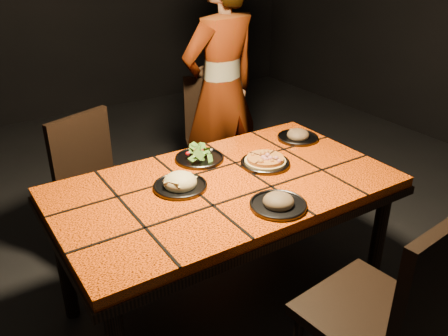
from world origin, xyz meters
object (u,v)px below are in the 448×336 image
chair_near (396,311)px  chair_far_right (216,133)px  chair_far_left (96,181)px  plate_pizza (265,162)px  plate_pasta (180,184)px  diner (221,92)px  dining_table (225,197)px

chair_near → chair_far_right: (0.42, 1.91, -0.06)m
chair_near → chair_far_left: chair_near is taller
plate_pizza → plate_pasta: plate_pasta is taller
diner → plate_pizza: diner is taller
dining_table → chair_near: chair_near is taller
dining_table → plate_pizza: 0.30m
chair_near → diner: diner is taller
chair_near → plate_pasta: size_ratio=4.07×
dining_table → diner: 1.14m
dining_table → plate_pasta: bearing=160.8°
dining_table → chair_near: bearing=-80.4°
dining_table → chair_far_right: (0.57, 1.01, -0.14)m
chair_far_left → plate_pasta: chair_far_left is taller
dining_table → chair_near: 0.92m
chair_far_left → plate_pasta: bearing=-95.7°
plate_pasta → plate_pizza: bearing=-2.2°
diner → plate_pasta: bearing=40.3°
dining_table → chair_far_left: (-0.39, 0.79, -0.15)m
plate_pizza → plate_pasta: size_ratio=1.10×
dining_table → chair_far_right: size_ratio=1.75×
chair_far_right → plate_pasta: (-0.78, -0.94, 0.24)m
chair_far_right → dining_table: bearing=-98.7°
chair_far_right → diner: (0.02, -0.05, 0.32)m
dining_table → chair_near: size_ratio=1.58×
dining_table → chair_far_left: 0.89m
chair_near → chair_far_left: size_ratio=1.14×
dining_table → chair_far_left: size_ratio=1.80×
dining_table → plate_pizza: size_ratio=5.87×
chair_far_left → chair_near: bearing=-92.4°
plate_pizza → plate_pasta: bearing=177.8°
chair_far_left → plate_pasta: 0.79m
chair_near → plate_pizza: 0.98m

